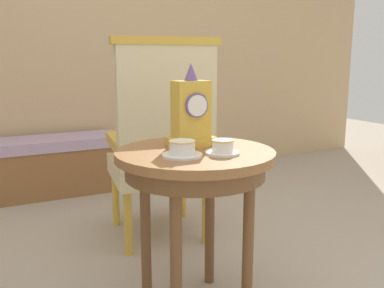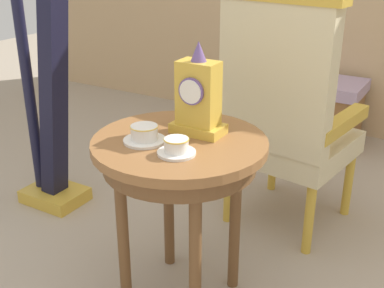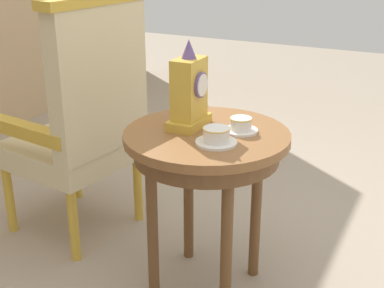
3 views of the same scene
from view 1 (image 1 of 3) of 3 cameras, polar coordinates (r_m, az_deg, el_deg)
name	(u,v)px [view 1 (image 1 of 3)]	position (r m, az deg, el deg)	size (l,w,h in m)	color
wall_back	(84,13)	(3.75, -14.37, 16.64)	(6.00, 0.10, 2.80)	tan
side_table	(195,172)	(1.68, 0.40, -3.74)	(0.63, 0.63, 0.68)	brown
teacup_left	(182,149)	(1.55, -1.33, -0.72)	(0.15, 0.15, 0.06)	white
teacup_right	(223,148)	(1.59, 4.15, -0.51)	(0.13, 0.13, 0.06)	white
mantel_clock	(191,113)	(1.73, -0.12, 4.17)	(0.19, 0.11, 0.34)	gold
armchair	(162,140)	(2.35, -4.09, 0.57)	(0.61, 0.60, 1.14)	beige
window_bench	(56,165)	(3.47, -17.76, -2.68)	(0.99, 0.40, 0.44)	#B299B7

